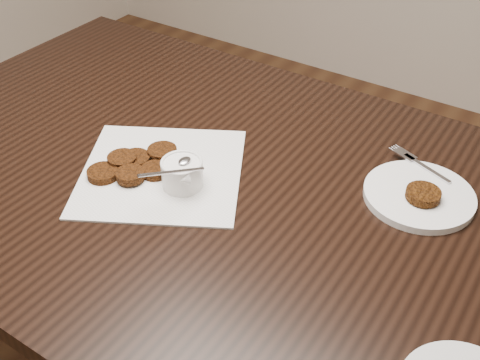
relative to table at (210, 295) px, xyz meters
name	(u,v)px	position (x,y,z in m)	size (l,w,h in m)	color
table	(210,295)	(0.00, 0.00, 0.00)	(1.52, 0.98, 0.75)	black
napkin	(162,172)	(-0.07, -0.05, 0.38)	(0.32, 0.32, 0.00)	white
sauce_ramekin	(181,161)	(-0.01, -0.06, 0.44)	(0.11, 0.11, 0.12)	white
patty_cluster	(133,165)	(-0.13, -0.07, 0.39)	(0.21, 0.21, 0.02)	#55260B
plate_with_patty	(420,192)	(0.40, 0.16, 0.39)	(0.21, 0.21, 0.03)	white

